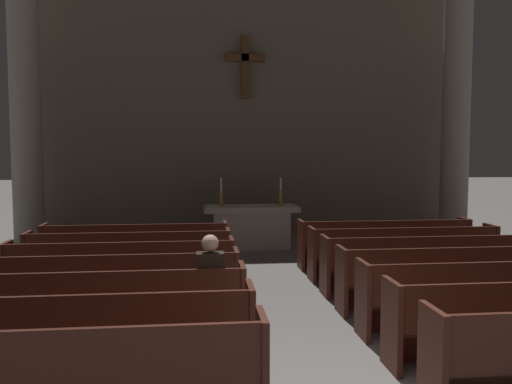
{
  "coord_description": "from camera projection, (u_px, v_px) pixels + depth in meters",
  "views": [
    {
      "loc": [
        -1.26,
        -4.27,
        2.28
      ],
      "look_at": [
        0.0,
        7.04,
        1.41
      ],
      "focal_mm": 37.31,
      "sensor_mm": 36.0,
      "label": 1
    }
  ],
  "objects": [
    {
      "name": "pew_left_row_4",
      "position": [
        112.0,
        287.0,
        7.07
      ],
      "size": [
        3.39,
        0.5,
        0.95
      ],
      "color": "#4C2319",
      "rests_on": "ground"
    },
    {
      "name": "pew_right_row_4",
      "position": [
        455.0,
        278.0,
        7.6
      ],
      "size": [
        3.39,
        0.5,
        0.95
      ],
      "color": "#4C2319",
      "rests_on": "ground"
    },
    {
      "name": "candlestick_left",
      "position": [
        221.0,
        197.0,
        12.36
      ],
      "size": [
        0.16,
        0.16,
        0.66
      ],
      "color": "#B79338",
      "rests_on": "altar"
    },
    {
      "name": "candlestick_right",
      "position": [
        281.0,
        197.0,
        12.52
      ],
      "size": [
        0.16,
        0.16,
        0.66
      ],
      "color": "#B79338",
      "rests_on": "altar"
    },
    {
      "name": "altar",
      "position": [
        251.0,
        226.0,
        12.49
      ],
      "size": [
        2.2,
        0.9,
        1.01
      ],
      "color": "#BCB7AD",
      "rests_on": "ground"
    },
    {
      "name": "pew_left_row_6",
      "position": [
        130.0,
        258.0,
        8.98
      ],
      "size": [
        3.39,
        0.5,
        0.95
      ],
      "color": "#4C2319",
      "rests_on": "ground"
    },
    {
      "name": "pew_left_row_1",
      "position": [
        54.0,
        380.0,
        4.2
      ],
      "size": [
        3.39,
        0.5,
        0.95
      ],
      "color": "#4C2319",
      "rests_on": "ground"
    },
    {
      "name": "pew_left_row_3",
      "position": [
        98.0,
        308.0,
        6.12
      ],
      "size": [
        3.39,
        0.5,
        0.95
      ],
      "color": "#4C2319",
      "rests_on": "ground"
    },
    {
      "name": "lone_worshipper",
      "position": [
        210.0,
        286.0,
        6.28
      ],
      "size": [
        0.32,
        0.43,
        1.32
      ],
      "color": "#26262B",
      "rests_on": "ground"
    },
    {
      "name": "apse_with_cross",
      "position": [
        244.0,
        84.0,
        13.98
      ],
      "size": [
        11.18,
        0.44,
        8.1
      ],
      "color": "#706656",
      "rests_on": "ground"
    },
    {
      "name": "pew_right_row_6",
      "position": [
        403.0,
        252.0,
        9.52
      ],
      "size": [
        3.39,
        0.5,
        0.95
      ],
      "color": "#4C2319",
      "rests_on": "ground"
    },
    {
      "name": "pew_right_row_5",
      "position": [
        426.0,
        264.0,
        8.56
      ],
      "size": [
        3.39,
        0.5,
        0.95
      ],
      "color": "#4C2319",
      "rests_on": "ground"
    },
    {
      "name": "pew_left_row_2",
      "position": [
        80.0,
        338.0,
        5.16
      ],
      "size": [
        3.39,
        0.5,
        0.95
      ],
      "color": "#4C2319",
      "rests_on": "ground"
    },
    {
      "name": "pew_right_row_3",
      "position": [
        492.0,
        296.0,
        6.65
      ],
      "size": [
        3.39,
        0.5,
        0.95
      ],
      "color": "#4C2319",
      "rests_on": "ground"
    },
    {
      "name": "pew_right_row_7",
      "position": [
        384.0,
        243.0,
        10.47
      ],
      "size": [
        3.39,
        0.5,
        0.95
      ],
      "color": "#4C2319",
      "rests_on": "ground"
    },
    {
      "name": "column_left_third",
      "position": [
        25.0,
        97.0,
        11.84
      ],
      "size": [
        1.01,
        1.01,
        7.16
      ],
      "color": "#9E998E",
      "rests_on": "ground"
    },
    {
      "name": "column_right_third",
      "position": [
        456.0,
        102.0,
        12.96
      ],
      "size": [
        1.01,
        1.01,
        7.16
      ],
      "color": "#9E998E",
      "rests_on": "ground"
    },
    {
      "name": "pew_left_row_5",
      "position": [
        122.0,
        271.0,
        8.03
      ],
      "size": [
        3.39,
        0.5,
        0.95
      ],
      "color": "#4C2319",
      "rests_on": "ground"
    },
    {
      "name": "pew_left_row_7",
      "position": [
        136.0,
        248.0,
        9.94
      ],
      "size": [
        3.39,
        0.5,
        0.95
      ],
      "color": "#4C2319",
      "rests_on": "ground"
    }
  ]
}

